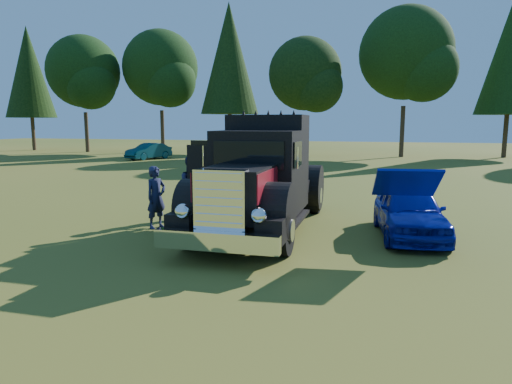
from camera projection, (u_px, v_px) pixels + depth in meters
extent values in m
plane|color=#3B4F17|center=(269.00, 252.00, 9.97)|extent=(120.00, 120.00, 0.00)
cylinder|color=#2D2116|center=(87.00, 132.00, 43.80)|extent=(0.36, 0.36, 3.78)
sphere|color=black|center=(83.00, 72.00, 42.95)|extent=(6.72, 6.72, 6.72)
sphere|color=black|center=(90.00, 84.00, 42.01)|extent=(4.62, 4.62, 4.62)
cylinder|color=#2D2116|center=(33.00, 129.00, 46.52)|extent=(0.36, 0.36, 4.32)
cone|color=black|center=(29.00, 72.00, 45.67)|extent=(4.80, 4.80, 9.00)
cylinder|color=#2D2116|center=(163.00, 131.00, 43.89)|extent=(0.36, 0.36, 3.96)
sphere|color=black|center=(161.00, 68.00, 43.00)|extent=(7.04, 7.04, 7.04)
sphere|color=black|center=(170.00, 81.00, 42.02)|extent=(4.84, 4.84, 4.84)
cylinder|color=#2D2116|center=(304.00, 135.00, 38.89)|extent=(0.36, 0.36, 3.42)
sphere|color=black|center=(305.00, 74.00, 38.12)|extent=(6.08, 6.08, 6.08)
sphere|color=black|center=(317.00, 87.00, 37.27)|extent=(4.18, 4.18, 4.18)
cylinder|color=#2D2116|center=(506.00, 129.00, 36.59)|extent=(0.36, 0.36, 4.50)
cone|color=black|center=(512.00, 54.00, 35.71)|extent=(5.00, 5.00, 9.38)
cylinder|color=#2D2116|center=(402.00, 132.00, 37.25)|extent=(0.36, 0.36, 4.14)
sphere|color=black|center=(406.00, 53.00, 36.32)|extent=(7.36, 7.36, 7.36)
sphere|color=black|center=(424.00, 69.00, 35.29)|extent=(5.06, 5.06, 5.06)
cylinder|color=#2D2116|center=(230.00, 128.00, 41.56)|extent=(0.36, 0.36, 4.68)
cone|color=black|center=(229.00, 59.00, 40.64)|extent=(5.20, 5.20, 9.75)
cylinder|color=black|center=(191.00, 224.00, 10.17)|extent=(0.32, 1.10, 1.10)
cylinder|color=black|center=(283.00, 230.00, 9.62)|extent=(0.32, 1.10, 1.10)
cylinder|color=black|center=(250.00, 193.00, 14.75)|extent=(0.32, 1.10, 1.10)
cylinder|color=black|center=(315.00, 195.00, 14.20)|extent=(0.32, 1.10, 1.10)
cylinder|color=black|center=(260.00, 193.00, 14.66)|extent=(0.32, 1.10, 1.10)
cylinder|color=black|center=(304.00, 195.00, 14.29)|extent=(0.32, 1.10, 1.10)
cube|color=black|center=(265.00, 204.00, 12.37)|extent=(1.60, 6.40, 0.28)
cube|color=white|center=(216.00, 241.00, 8.70)|extent=(2.50, 0.22, 0.36)
cube|color=white|center=(221.00, 203.00, 8.88)|extent=(1.05, 0.30, 1.30)
cube|color=black|center=(237.00, 192.00, 9.88)|extent=(1.35, 1.80, 1.10)
cube|color=maroon|center=(207.00, 182.00, 10.02)|extent=(0.02, 1.80, 0.60)
cube|color=maroon|center=(268.00, 184.00, 9.67)|extent=(0.02, 1.80, 0.60)
cylinder|color=black|center=(195.00, 207.00, 10.08)|extent=(0.55, 1.24, 1.24)
cylinder|color=black|center=(279.00, 211.00, 9.59)|extent=(0.55, 1.24, 1.24)
sphere|color=white|center=(183.00, 211.00, 9.05)|extent=(0.32, 0.32, 0.32)
sphere|color=white|center=(259.00, 216.00, 8.64)|extent=(0.32, 0.32, 0.32)
cube|color=black|center=(256.00, 173.00, 11.32)|extent=(2.05, 1.30, 2.10)
cube|color=black|center=(248.00, 155.00, 10.60)|extent=(1.70, 0.05, 0.65)
cube|color=black|center=(268.00, 161.00, 12.53)|extent=(2.05, 1.30, 2.50)
cube|color=black|center=(280.00, 182.00, 14.22)|extent=(2.00, 2.00, 0.35)
cube|color=black|center=(205.00, 173.00, 12.25)|extent=(1.09, 0.28, 1.50)
cube|color=#923815|center=(205.00, 178.00, 12.32)|extent=(0.84, 0.19, 0.75)
imported|color=#081FB3|center=(409.00, 212.00, 11.21)|extent=(1.90, 3.83, 1.25)
cube|color=#081FB3|center=(406.00, 183.00, 9.51)|extent=(1.40, 1.08, 0.67)
imported|color=#1F2749|center=(156.00, 197.00, 12.10)|extent=(0.61, 0.72, 1.66)
imported|color=#1D2B43|center=(193.00, 188.00, 13.28)|extent=(1.13, 1.12, 1.84)
imported|color=#093437|center=(149.00, 151.00, 35.08)|extent=(2.51, 3.96, 1.23)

